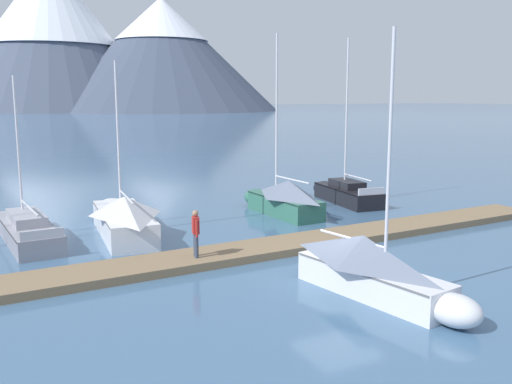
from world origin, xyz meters
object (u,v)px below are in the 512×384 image
object	(u,v)px
sailboat_mid_dock_port	(122,215)
person_on_dock	(196,231)
sailboat_mid_dock_starboard	(376,270)
sailboat_outer_slip	(344,192)
sailboat_second_berth	(26,228)
sailboat_far_berth	(282,198)

from	to	relation	value
sailboat_mid_dock_port	person_on_dock	world-z (taller)	sailboat_mid_dock_port
sailboat_mid_dock_port	sailboat_mid_dock_starboard	world-z (taller)	sailboat_mid_dock_starboard
sailboat_outer_slip	person_on_dock	size ratio (longest dim) A/B	5.36
person_on_dock	sailboat_mid_dock_starboard	bearing A→B (deg)	-57.20
sailboat_second_berth	sailboat_outer_slip	world-z (taller)	sailboat_outer_slip
sailboat_mid_dock_port	sailboat_far_berth	distance (m)	8.28
sailboat_mid_dock_port	person_on_dock	size ratio (longest dim) A/B	4.55
sailboat_mid_dock_port	person_on_dock	xyz separation A→B (m)	(1.19, -5.74, 0.42)
sailboat_mid_dock_starboard	person_on_dock	world-z (taller)	sailboat_mid_dock_starboard
sailboat_far_berth	sailboat_second_berth	bearing A→B (deg)	178.24
sailboat_outer_slip	person_on_dock	bearing A→B (deg)	-147.24
sailboat_mid_dock_port	sailboat_far_berth	world-z (taller)	sailboat_far_berth
sailboat_second_berth	sailboat_far_berth	xyz separation A→B (m)	(12.10, -0.37, 0.35)
sailboat_outer_slip	sailboat_far_berth	bearing A→B (deg)	-163.76
sailboat_mid_dock_starboard	person_on_dock	size ratio (longest dim) A/B	4.62
sailboat_second_berth	sailboat_mid_dock_port	distance (m)	3.95
sailboat_mid_dock_port	sailboat_mid_dock_starboard	xyz separation A→B (m)	(4.75, -11.26, 0.02)
sailboat_far_berth	person_on_dock	distance (m)	9.46
sailboat_outer_slip	person_on_dock	distance (m)	14.22
sailboat_second_berth	sailboat_outer_slip	size ratio (longest dim) A/B	0.82
sailboat_second_berth	person_on_dock	distance (m)	8.36
sailboat_second_berth	sailboat_mid_dock_starboard	bearing A→B (deg)	-54.81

